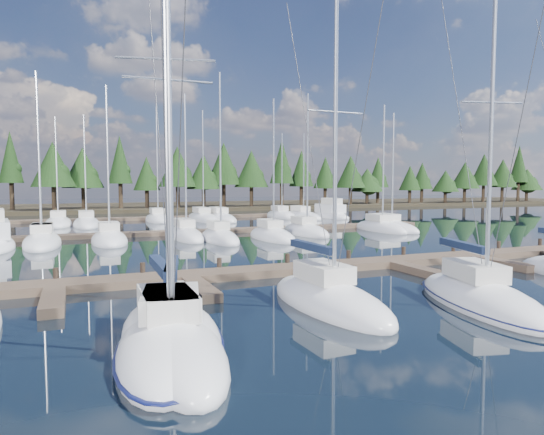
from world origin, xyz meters
name	(u,v)px	position (x,y,z in m)	size (l,w,h in m)	color
ground	(230,246)	(0.00, 30.00, 0.00)	(260.00, 260.00, 0.00)	black
far_shore	(137,207)	(0.00, 90.00, 0.30)	(220.00, 30.00, 0.60)	#2E2719
main_dock	(300,271)	(0.00, 17.36, 0.20)	(44.00, 6.13, 0.90)	brown
back_docks	(179,224)	(0.00, 49.58, 0.20)	(50.00, 21.80, 0.40)	brown
front_sailboat_1	(171,341)	(-8.60, 8.10, 0.29)	(4.79, 8.62, 15.01)	white
front_sailboat_2	(170,341)	(-8.62, 8.12, 0.29)	(2.87, 8.56, 14.00)	white
front_sailboat_3	(328,300)	(-1.92, 10.76, 0.30)	(2.94, 8.03, 13.76)	white
front_sailboat_4	(479,298)	(3.80, 8.69, 0.29)	(4.90, 9.03, 14.45)	white
back_sailboat_rows	(184,227)	(-0.33, 45.33, 0.26)	(45.09, 32.98, 16.63)	white
motor_yacht_right	(330,214)	(22.47, 54.47, 0.50)	(3.12, 9.12, 4.55)	white
tree_line	(136,170)	(-1.07, 80.20, 7.20)	(185.85, 12.04, 13.16)	black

